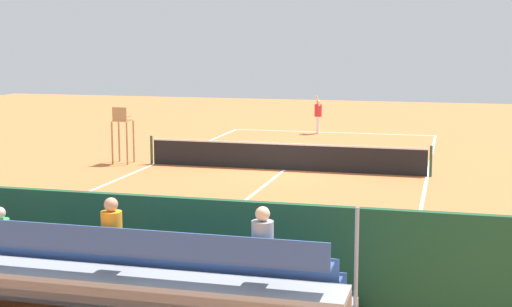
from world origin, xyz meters
TOP-DOWN VIEW (x-y plane):
  - ground_plane at (0.00, 0.00)m, footprint 60.00×60.00m
  - court_line_markings at (0.00, -0.04)m, footprint 10.10×22.20m
  - tennis_net at (0.00, 0.00)m, footprint 10.30×0.10m
  - backdrop_wall at (0.00, 14.00)m, footprint 18.00×0.16m
  - bleacher_stand at (0.09, 15.36)m, footprint 9.06×2.40m
  - umpire_chair at (6.20, 0.17)m, footprint 0.67×0.67m
  - courtside_bench at (-3.10, 13.27)m, footprint 1.80×0.40m
  - equipment_bag at (-1.32, 13.40)m, footprint 0.90×0.36m
  - tennis_player at (0.63, -10.38)m, footprint 0.38×0.54m
  - tennis_racket at (1.10, -9.93)m, footprint 0.58×0.35m
  - tennis_ball_near at (1.62, -6.84)m, footprint 0.07×0.07m
  - tennis_ball_far at (2.05, -6.64)m, footprint 0.07×0.07m

SIDE VIEW (x-z plane):
  - ground_plane at x=0.00m, z-range 0.00..0.00m
  - court_line_markings at x=0.00m, z-range 0.00..0.01m
  - tennis_racket at x=1.10m, z-range 0.00..0.03m
  - tennis_ball_near at x=1.62m, z-range 0.00..0.07m
  - tennis_ball_far at x=2.05m, z-range 0.00..0.07m
  - equipment_bag at x=-1.32m, z-range 0.00..0.36m
  - tennis_net at x=0.00m, z-range -0.03..1.04m
  - courtside_bench at x=-3.10m, z-range 0.09..1.02m
  - bleacher_stand at x=0.09m, z-range -0.29..2.19m
  - backdrop_wall at x=0.00m, z-range 0.00..2.00m
  - tennis_player at x=0.63m, z-range 0.05..1.98m
  - umpire_chair at x=6.20m, z-range 0.24..2.38m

